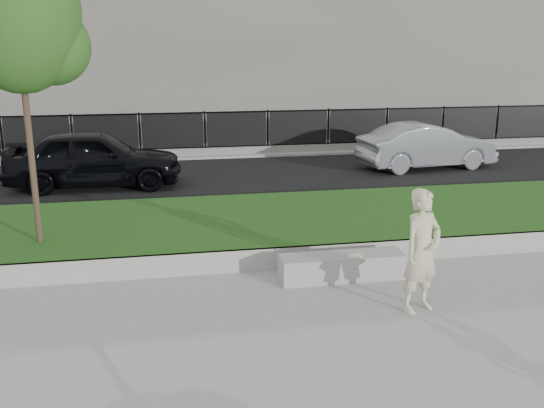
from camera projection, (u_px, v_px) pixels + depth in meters
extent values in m
plane|color=gray|center=(303.00, 291.00, 9.81)|extent=(90.00, 90.00, 0.00)
cube|color=black|center=(270.00, 226.00, 12.61)|extent=(34.00, 4.00, 0.40)
cube|color=gray|center=(290.00, 258.00, 10.75)|extent=(34.00, 0.08, 0.40)
cube|color=black|center=(236.00, 178.00, 17.87)|extent=(34.00, 7.00, 0.04)
cube|color=gray|center=(220.00, 151.00, 22.13)|extent=(34.00, 3.00, 0.12)
cube|color=slate|center=(223.00, 150.00, 21.14)|extent=(32.00, 0.30, 0.24)
cube|color=black|center=(222.00, 132.00, 20.98)|extent=(32.00, 0.04, 1.50)
cube|color=black|center=(222.00, 112.00, 20.79)|extent=(32.00, 0.05, 0.05)
cube|color=black|center=(223.00, 147.00, 21.11)|extent=(32.00, 0.05, 0.05)
cube|color=#68635B|center=(202.00, 17.00, 27.50)|extent=(34.00, 10.00, 10.00)
cube|color=gray|center=(342.00, 267.00, 10.27)|extent=(2.11, 0.53, 0.43)
imported|color=beige|center=(422.00, 251.00, 8.88)|extent=(0.80, 0.68, 1.87)
cube|color=silver|center=(355.00, 256.00, 10.12)|extent=(0.22, 0.16, 0.03)
cylinder|color=#38281C|center=(26.00, 109.00, 10.40)|extent=(0.11, 0.11, 4.77)
ellipsoid|color=#2B4D19|center=(16.00, 11.00, 9.98)|extent=(2.10, 2.10, 2.73)
sphere|color=#2B4D19|center=(51.00, 46.00, 10.40)|extent=(1.33, 1.33, 1.33)
imported|color=black|center=(94.00, 158.00, 16.49)|extent=(4.73, 2.05, 1.59)
imported|color=#9FA1A7|center=(427.00, 146.00, 19.01)|extent=(4.43, 1.98, 1.41)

